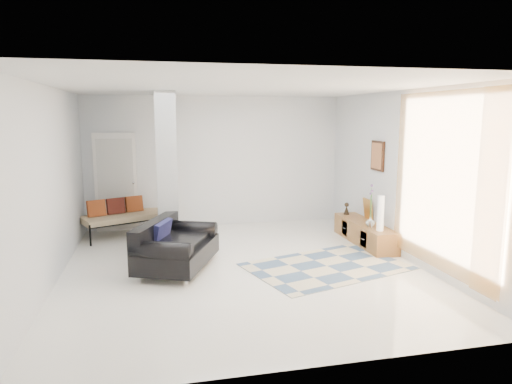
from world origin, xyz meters
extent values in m
plane|color=white|center=(0.00, 0.00, 0.00)|extent=(6.00, 6.00, 0.00)
plane|color=white|center=(0.00, 0.00, 2.80)|extent=(6.00, 6.00, 0.00)
plane|color=silver|center=(0.00, 3.00, 1.40)|extent=(6.00, 0.00, 6.00)
plane|color=silver|center=(0.00, -3.00, 1.40)|extent=(6.00, 0.00, 6.00)
plane|color=silver|center=(-2.75, 0.00, 1.40)|extent=(0.00, 6.00, 6.00)
plane|color=silver|center=(2.75, 0.00, 1.40)|extent=(0.00, 6.00, 6.00)
cube|color=#A0A5A7|center=(-1.10, 1.60, 1.40)|extent=(0.35, 1.20, 2.80)
cube|color=white|center=(-2.10, 2.96, 1.02)|extent=(0.85, 0.06, 2.04)
plane|color=gold|center=(2.67, -1.15, 1.45)|extent=(0.00, 2.55, 2.55)
cube|color=#341B0E|center=(2.72, 0.90, 1.65)|extent=(0.04, 0.45, 0.55)
cube|color=brown|center=(2.52, 0.90, 0.20)|extent=(0.45, 1.87, 0.40)
cube|color=#341B0E|center=(2.30, 0.48, 0.20)|extent=(0.02, 0.25, 0.28)
cube|color=#341B0E|center=(2.30, 1.32, 0.20)|extent=(0.02, 0.25, 0.28)
cube|color=gold|center=(2.70, 1.16, 0.60)|extent=(0.09, 0.32, 0.40)
cube|color=silver|center=(2.42, 0.48, 0.46)|extent=(0.04, 0.10, 0.12)
cylinder|color=silver|center=(-1.59, -0.27, 0.05)|extent=(0.05, 0.05, 0.10)
cylinder|color=silver|center=(-1.08, 0.92, 0.05)|extent=(0.05, 0.05, 0.10)
cylinder|color=silver|center=(-0.92, -0.56, 0.05)|extent=(0.05, 0.05, 0.10)
cylinder|color=silver|center=(-0.41, 0.64, 0.05)|extent=(0.05, 0.05, 0.10)
cube|color=black|center=(-1.00, 0.18, 0.25)|extent=(1.45, 1.78, 0.30)
cube|color=black|center=(-1.33, 0.32, 0.58)|extent=(0.79, 1.49, 0.36)
cylinder|color=black|center=(-1.26, -0.41, 0.48)|extent=(0.92, 0.60, 0.28)
cylinder|color=black|center=(-0.74, 0.78, 0.48)|extent=(0.92, 0.60, 0.28)
cube|color=black|center=(-1.22, 0.28, 0.60)|extent=(0.35, 0.57, 0.31)
cylinder|color=black|center=(-2.51, 1.82, 0.20)|extent=(0.04, 0.04, 0.40)
cylinder|color=black|center=(-1.02, 2.47, 0.20)|extent=(0.04, 0.04, 0.40)
cylinder|color=black|center=(-2.78, 2.43, 0.20)|extent=(0.04, 0.04, 0.40)
cylinder|color=black|center=(-1.29, 3.08, 0.20)|extent=(0.04, 0.04, 0.40)
cube|color=beige|center=(-1.90, 2.45, 0.38)|extent=(1.78, 1.29, 0.12)
cube|color=#9E431C|center=(-2.44, 2.37, 0.60)|extent=(0.38, 0.29, 0.33)
cube|color=#592016|center=(-2.09, 2.53, 0.60)|extent=(0.38, 0.29, 0.33)
cube|color=#9E431C|center=(-1.74, 2.68, 0.60)|extent=(0.38, 0.29, 0.33)
cube|color=beige|center=(1.33, -0.24, 0.01)|extent=(2.79, 2.25, 0.01)
cylinder|color=silver|center=(2.50, 0.28, 0.71)|extent=(0.11, 0.11, 0.61)
imported|color=silver|center=(2.47, 0.59, 0.49)|extent=(0.18, 0.18, 0.17)
camera|label=1|loc=(-1.30, -6.80, 2.37)|focal=32.00mm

